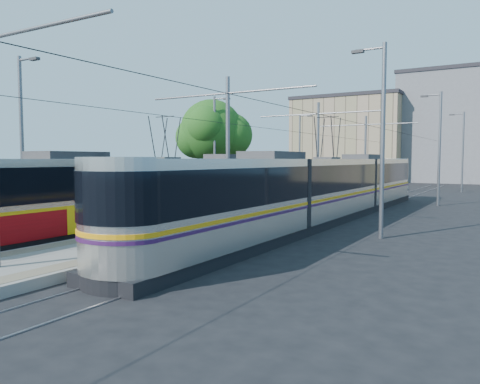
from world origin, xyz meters
The scene contains 13 objects.
ground centered at (0.00, 0.00, 0.00)m, with size 160.00×160.00×0.00m, color black.
platform centered at (0.00, 17.00, 0.15)m, with size 4.00×50.00×0.30m, color gray.
tactile_strip_left centered at (-1.45, 17.00, 0.30)m, with size 0.70×50.00×0.01m, color gray.
tactile_strip_right centered at (1.45, 17.00, 0.30)m, with size 0.70×50.00×0.01m, color gray.
rails centered at (0.00, 17.00, 0.02)m, with size 8.71×70.00×0.03m.
tram_left centered at (-3.60, 7.54, 1.71)m, with size 2.43×30.68×5.50m.
tram_right centered at (3.60, 12.12, 1.86)m, with size 2.43×31.94×5.50m.
catenary centered at (0.00, 14.15, 4.52)m, with size 9.20×70.00×7.00m.
street_lamps centered at (0.00, 21.00, 4.18)m, with size 15.18×38.22×8.00m.
shelter centered at (0.18, 16.38, 1.44)m, with size 0.89×1.13×2.18m.
tree centered at (-8.62, 19.94, 5.45)m, with size 5.55×5.13×8.06m.
building_left centered at (-10.00, 60.00, 6.41)m, with size 16.32×12.24×12.79m.
building_centre centered at (6.00, 64.00, 7.93)m, with size 18.36×14.28×15.83m.
Camera 1 is at (12.31, -11.51, 3.28)m, focal length 35.00 mm.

